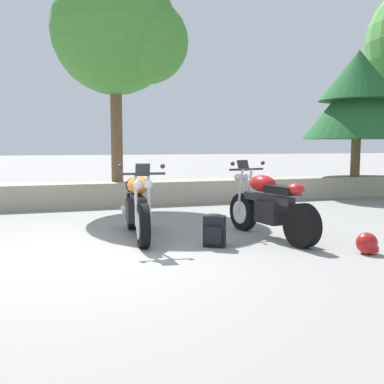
{
  "coord_description": "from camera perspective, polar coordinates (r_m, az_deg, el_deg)",
  "views": [
    {
      "loc": [
        -0.46,
        -5.8,
        1.43
      ],
      "look_at": [
        1.73,
        1.2,
        0.65
      ],
      "focal_mm": 41.5,
      "sensor_mm": 36.0,
      "label": 1
    }
  ],
  "objects": [
    {
      "name": "ground_plane",
      "position": [
        5.99,
        -12.6,
        -7.89
      ],
      "size": [
        120.0,
        120.0,
        0.0
      ],
      "primitive_type": "plane",
      "color": "gray"
    },
    {
      "name": "stone_wall",
      "position": [
        10.67,
        -14.82,
        -0.35
      ],
      "size": [
        36.0,
        0.8,
        0.55
      ],
      "primitive_type": "cube",
      "color": "#A89E89",
      "rests_on": "ground"
    },
    {
      "name": "motorcycle_orange_near_left",
      "position": [
        6.88,
        -7.02,
        -1.86
      ],
      "size": [
        0.67,
        2.07,
        1.18
      ],
      "color": "black",
      "rests_on": "ground"
    },
    {
      "name": "motorcycle_red_centre",
      "position": [
        6.93,
        9.88,
        -1.85
      ],
      "size": [
        0.78,
        2.05,
        1.18
      ],
      "color": "black",
      "rests_on": "ground"
    },
    {
      "name": "rider_backpack",
      "position": [
        6.27,
        2.89,
        -4.84
      ],
      "size": [
        0.35,
        0.34,
        0.47
      ],
      "color": "black",
      "rests_on": "ground"
    },
    {
      "name": "rider_helmet",
      "position": [
        6.32,
        21.59,
        -6.16
      ],
      "size": [
        0.28,
        0.28,
        0.28
      ],
      "color": "#B21919",
      "rests_on": "ground"
    },
    {
      "name": "leafy_tree_far_left",
      "position": [
        11.11,
        -9.04,
        19.44
      ],
      "size": [
        3.11,
        2.96,
        5.02
      ],
      "color": "brown",
      "rests_on": "stone_wall"
    },
    {
      "name": "pine_tree_mid_left",
      "position": [
        13.23,
        20.53,
        11.43
      ],
      "size": [
        2.94,
        2.94,
        3.46
      ],
      "color": "brown",
      "rests_on": "stone_wall"
    }
  ]
}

